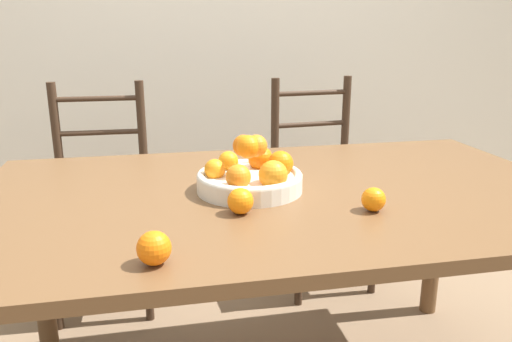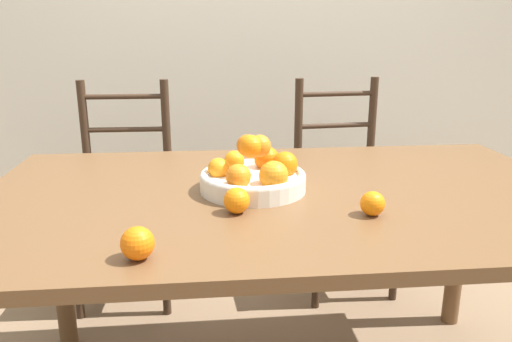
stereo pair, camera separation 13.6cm
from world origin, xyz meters
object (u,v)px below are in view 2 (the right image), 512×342
object	(u,v)px
orange_loose_2	(237,201)
chair_right	(342,192)
fruit_bowl	(254,174)
chair_left	(126,199)
orange_loose_0	(137,243)
orange_loose_1	(372,204)

from	to	relation	value
orange_loose_2	chair_right	world-z (taller)	chair_right
chair_right	orange_loose_2	bearing A→B (deg)	-124.19
fruit_bowl	orange_loose_2	bearing A→B (deg)	-109.39
chair_left	orange_loose_2	bearing A→B (deg)	-64.91
orange_loose_0	orange_loose_2	world-z (taller)	orange_loose_0
fruit_bowl	chair_right	distance (m)	1.05
orange_loose_0	orange_loose_1	world-z (taller)	orange_loose_0
orange_loose_1	fruit_bowl	bearing A→B (deg)	140.59
orange_loose_0	chair_right	bearing A→B (deg)	58.03
orange_loose_1	chair_left	bearing A→B (deg)	126.73
orange_loose_0	chair_left	distance (m)	1.34
fruit_bowl	orange_loose_1	bearing A→B (deg)	-39.41
orange_loose_0	orange_loose_2	size ratio (longest dim) A/B	1.04
fruit_bowl	orange_loose_1	xyz separation A→B (m)	(0.28, -0.23, -0.02)
chair_left	chair_right	distance (m)	1.03
chair_left	orange_loose_1	bearing A→B (deg)	-52.26
orange_loose_1	orange_loose_2	world-z (taller)	orange_loose_2
orange_loose_0	orange_loose_2	distance (m)	0.33
orange_loose_0	orange_loose_1	bearing A→B (deg)	19.17
orange_loose_2	chair_left	distance (m)	1.17
orange_loose_2	chair_right	bearing A→B (deg)	60.79
chair_left	orange_loose_0	bearing A→B (deg)	-78.42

